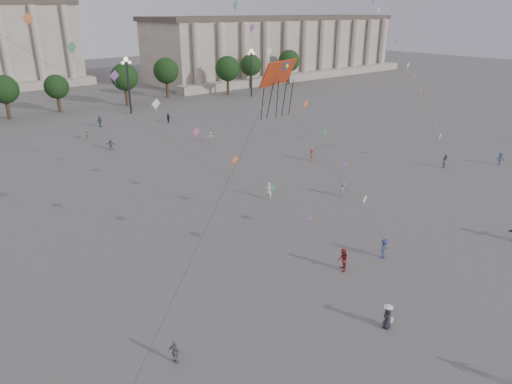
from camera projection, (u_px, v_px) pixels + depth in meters
ground at (385, 320)px, 29.64m from camera, size 360.00×360.00×0.00m
hall_east at (279, 47)px, 138.09m from camera, size 84.00×26.22×17.20m
tree_row at (33, 88)px, 83.70m from camera, size 137.12×5.12×8.00m
lamp_post_mid_east at (127, 75)px, 86.04m from camera, size 2.00×0.90×10.65m
lamp_post_far_east at (251, 64)px, 103.68m from camera, size 2.00×0.90×10.65m
person_crowd_0 at (100, 122)px, 78.24m from camera, size 1.17×0.76×1.85m
person_crowd_4 at (87, 134)px, 70.71m from camera, size 1.29×1.45×1.60m
person_crowd_6 at (343, 190)px, 49.00m from camera, size 1.12×0.79×1.57m
person_crowd_7 at (210, 137)px, 68.90m from camera, size 1.68×0.82×1.74m
person_crowd_8 at (312, 155)px, 60.62m from camera, size 1.15×1.12×1.58m
person_crowd_9 at (168, 118)px, 81.32m from camera, size 1.53×1.22×1.63m
person_crowd_12 at (111, 145)px, 65.42m from camera, size 1.37×1.33×1.56m
person_crowd_13 at (269, 191)px, 48.25m from camera, size 0.69×0.80×1.85m
person_crowd_14 at (500, 159)px, 58.93m from camera, size 1.23×1.16×1.67m
tourist_3 at (175, 352)px, 25.78m from camera, size 0.76×0.93×1.49m
kite_flyer_0 at (343, 260)px, 34.91m from camera, size 1.12×1.14×1.85m
kite_flyer_1 at (384, 249)px, 36.76m from camera, size 1.21×0.92×1.67m
kite_flyer_2 at (445, 161)px, 58.06m from camera, size 1.01×1.04×1.69m
hat_person at (388, 317)px, 28.62m from camera, size 0.76×0.60×1.69m
dragon_kite at (276, 94)px, 18.93m from camera, size 7.52×2.17×19.75m
kite_train_east at (370, 0)px, 66.84m from camera, size 10.27×33.41×49.17m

